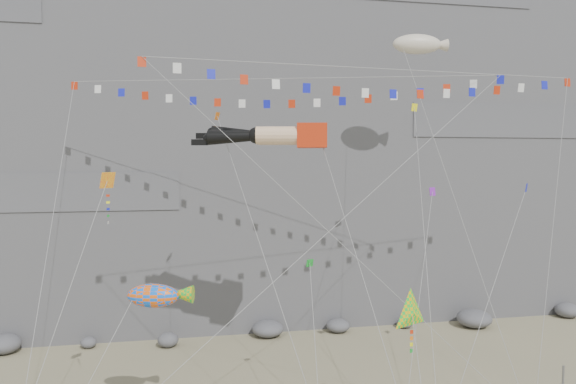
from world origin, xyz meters
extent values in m
cube|color=slate|center=(0.00, 32.00, 25.00)|extent=(80.00, 28.00, 50.00)
cube|color=red|center=(0.55, 4.49, 15.88)|extent=(2.22, 2.70, 1.40)
cylinder|color=beige|center=(-1.60, 4.29, 15.88)|extent=(2.54, 1.55, 1.03)
sphere|color=black|center=(-2.76, 4.56, 15.88)|extent=(0.95, 0.95, 0.95)
cone|color=black|center=(-4.12, 4.88, 15.80)|extent=(2.95, 1.49, 0.97)
cube|color=black|center=(-5.95, 5.32, 15.48)|extent=(0.98, 0.61, 0.34)
cylinder|color=beige|center=(-1.28, 5.65, 15.88)|extent=(2.54, 1.55, 1.03)
sphere|color=black|center=(-2.43, 5.92, 15.88)|extent=(0.95, 0.95, 0.95)
cone|color=black|center=(-3.79, 6.24, 16.01)|extent=(2.97, 1.50, 1.03)
cube|color=black|center=(-5.62, 6.68, 15.91)|extent=(0.98, 0.61, 0.34)
cylinder|color=gray|center=(1.51, -2.03, 7.97)|extent=(0.03, 0.03, 20.61)
cylinder|color=gray|center=(-7.34, 2.24, 9.96)|extent=(0.03, 0.03, 27.79)
cylinder|color=gray|center=(8.15, 1.57, 9.98)|extent=(0.03, 0.03, 21.74)
cylinder|color=gray|center=(-12.78, -1.33, 6.75)|extent=(0.03, 0.03, 15.16)
cylinder|color=gray|center=(10.83, 4.96, 11.50)|extent=(0.03, 0.03, 26.10)
cylinder|color=gray|center=(-2.68, 0.38, 8.61)|extent=(0.03, 0.03, 22.26)
cylinder|color=gray|center=(4.91, -0.80, 6.28)|extent=(0.03, 0.03, 17.53)
cylinder|color=gray|center=(-0.66, -1.39, 4.30)|extent=(0.03, 0.03, 12.72)
cylinder|color=gray|center=(6.24, 1.07, 9.07)|extent=(0.03, 0.03, 24.28)
cylinder|color=gray|center=(8.70, -0.97, 6.40)|extent=(0.03, 0.03, 18.18)
camera|label=1|loc=(-7.51, -27.67, 14.43)|focal=35.00mm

